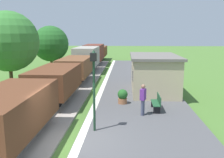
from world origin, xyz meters
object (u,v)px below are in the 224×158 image
at_px(lamp_post_near, 94,76).
at_px(bench_near_hut, 157,102).
at_px(freight_train, 83,62).
at_px(station_hut, 154,73).
at_px(potted_planter, 123,96).
at_px(tree_field_left, 51,44).
at_px(person_waiting, 143,98).
at_px(tree_trackside_far, 8,41).

bearing_deg(lamp_post_near, bench_near_hut, 44.58).
distance_m(freight_train, station_hut, 10.41).
relative_size(bench_near_hut, lamp_post_near, 0.41).
bearing_deg(freight_train, lamp_post_near, -78.20).
bearing_deg(potted_planter, station_hut, 55.88).
bearing_deg(tree_field_left, potted_planter, -55.46).
relative_size(person_waiting, tree_trackside_far, 0.27).
relative_size(potted_planter, tree_field_left, 0.17).
distance_m(station_hut, lamp_post_near, 8.66).
bearing_deg(freight_train, person_waiting, -67.29).
distance_m(bench_near_hut, potted_planter, 2.37).
height_order(freight_train, potted_planter, freight_train).
distance_m(station_hut, bench_near_hut, 4.77).
height_order(bench_near_hut, potted_planter, potted_planter).
relative_size(freight_train, person_waiting, 22.92).
relative_size(station_hut, potted_planter, 6.33).
bearing_deg(potted_planter, freight_train, 111.77).
height_order(freight_train, lamp_post_near, lamp_post_near).
bearing_deg(person_waiting, bench_near_hut, -110.92).
bearing_deg(tree_field_left, tree_trackside_far, -97.30).
xyz_separation_m(freight_train, tree_trackside_far, (-4.63, -7.17, 2.48)).
bearing_deg(lamp_post_near, tree_trackside_far, 132.80).
relative_size(station_hut, bench_near_hut, 3.87).
bearing_deg(bench_near_hut, tree_field_left, 127.69).
distance_m(potted_planter, tree_trackside_far, 10.53).
relative_size(lamp_post_near, tree_field_left, 0.68).
bearing_deg(bench_near_hut, freight_train, 117.35).
height_order(station_hut, tree_trackside_far, tree_trackside_far).
relative_size(station_hut, tree_trackside_far, 0.91).
bearing_deg(bench_near_hut, person_waiting, -134.40).
relative_size(person_waiting, lamp_post_near, 0.46).
xyz_separation_m(station_hut, person_waiting, (-1.17, -5.56, -0.47)).
relative_size(lamp_post_near, tree_trackside_far, 0.58).
xyz_separation_m(bench_near_hut, tree_trackside_far, (-11.12, 5.39, 3.27)).
distance_m(bench_near_hut, tree_trackside_far, 12.78).
xyz_separation_m(person_waiting, tree_field_left, (-9.27, 14.00, 2.29)).
height_order(station_hut, tree_field_left, tree_field_left).
bearing_deg(potted_planter, bench_near_hut, -32.79).
distance_m(freight_train, bench_near_hut, 14.16).
distance_m(potted_planter, tree_field_left, 14.63).
relative_size(bench_near_hut, tree_trackside_far, 0.23).
xyz_separation_m(bench_near_hut, lamp_post_near, (-3.21, -3.16, 2.08)).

